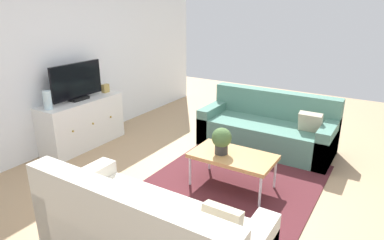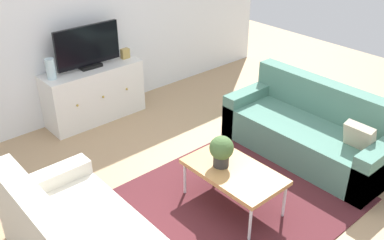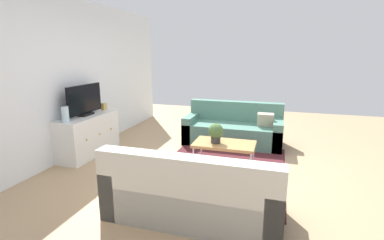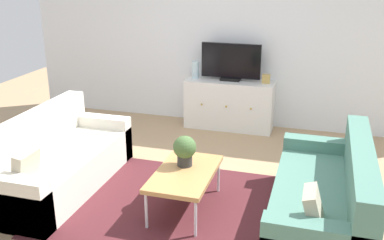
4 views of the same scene
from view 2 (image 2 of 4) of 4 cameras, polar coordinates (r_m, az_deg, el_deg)
ground_plane at (r=4.41m, az=2.97°, el=-10.37°), size 10.00×10.00×0.00m
wall_back at (r=5.71m, az=-15.21°, el=13.33°), size 6.40×0.12×2.70m
area_rug at (r=4.33m, az=4.37°, el=-11.24°), size 2.50×1.90×0.01m
couch_right_side at (r=5.15m, az=15.47°, el=-1.51°), size 0.83×1.90×0.81m
coffee_table at (r=4.13m, az=5.48°, el=-6.85°), size 0.55×0.95×0.42m
potted_plant at (r=4.07m, az=3.88°, el=-3.94°), size 0.23×0.23×0.31m
tv_console at (r=5.80m, az=-12.71°, el=3.40°), size 1.28×0.47×0.72m
flat_screen_tv at (r=5.59m, az=-13.50°, el=9.23°), size 0.86×0.16×0.54m
glass_vase at (r=5.42m, az=-18.01°, el=6.38°), size 0.11×0.11×0.25m
mantel_clock at (r=5.88m, az=-8.75°, el=8.60°), size 0.11×0.07×0.13m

